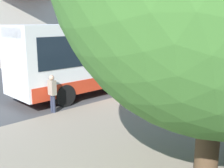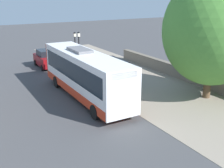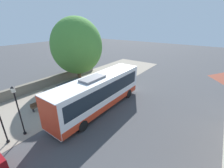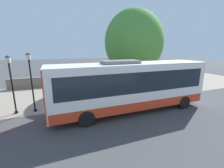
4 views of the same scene
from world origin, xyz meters
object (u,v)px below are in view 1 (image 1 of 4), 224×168
(bus, at_px, (112,53))
(bus_shelter, at_px, (169,54))
(parked_car_behind_bus, at_px, (210,55))
(pedestrian, at_px, (52,91))
(street_lamp_far, at_px, (221,40))
(street_lamp_near, at_px, (211,39))

(bus, distance_m, bus_shelter, 3.33)
(bus_shelter, relative_size, parked_car_behind_bus, 0.70)
(bus, bearing_deg, pedestrian, 107.53)
(bus, relative_size, bus_shelter, 3.94)
(bus, height_order, pedestrian, bus)
(bus, relative_size, parked_car_behind_bus, 2.76)
(bus_shelter, distance_m, parked_car_behind_bus, 10.72)
(pedestrian, relative_size, parked_car_behind_bus, 0.38)
(bus_shelter, bearing_deg, pedestrian, 74.41)
(bus, relative_size, street_lamp_far, 2.80)
(bus_shelter, height_order, street_lamp_near, street_lamp_near)
(parked_car_behind_bus, bearing_deg, bus_shelter, 106.21)
(bus_shelter, xyz_separation_m, street_lamp_near, (0.79, -5.83, 0.47))
(pedestrian, distance_m, street_lamp_near, 11.83)
(street_lamp_near, height_order, parked_car_behind_bus, street_lamp_near)
(bus_shelter, relative_size, street_lamp_near, 0.68)
(pedestrian, distance_m, street_lamp_far, 13.05)
(bus_shelter, bearing_deg, parked_car_behind_bus, -73.79)
(parked_car_behind_bus, bearing_deg, street_lamp_far, 125.70)
(street_lamp_near, xyz_separation_m, parked_car_behind_bus, (2.19, -4.41, -1.63))
(bus, xyz_separation_m, bus_shelter, (-3.20, -0.90, 0.14))
(bus, bearing_deg, parked_car_behind_bus, -91.16)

